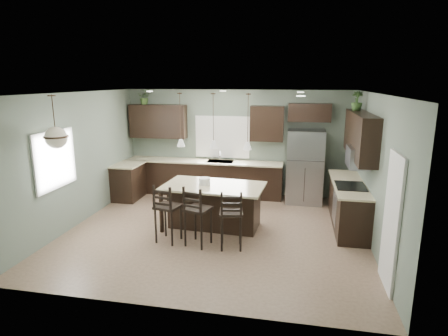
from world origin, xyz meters
TOP-DOWN VIEW (x-y plane):
  - ground at (0.00, 0.00)m, footprint 6.00×6.00m
  - pantry_door at (2.98, -1.55)m, footprint 0.04×0.82m
  - window_back at (-0.40, 2.73)m, footprint 1.35×0.02m
  - window_left at (-2.98, -0.80)m, footprint 0.02×1.10m
  - left_return_cabs at (-2.70, 1.70)m, footprint 0.60×0.90m
  - left_return_countertop at (-2.68, 1.70)m, footprint 0.66×0.96m
  - back_lower_cabs at (-0.85, 2.45)m, footprint 4.20×0.60m
  - back_countertop at (-0.85, 2.43)m, footprint 4.20×0.66m
  - sink_inset at (-0.40, 2.43)m, footprint 0.70×0.45m
  - faucet at (-0.40, 2.40)m, footprint 0.02×0.02m
  - back_upper_left at (-2.15, 2.58)m, footprint 1.55×0.34m
  - back_upper_right at (0.80, 2.58)m, footprint 0.85×0.34m
  - fridge_header at (1.85, 2.58)m, footprint 1.05×0.34m
  - right_lower_cabs at (2.70, 0.87)m, footprint 0.60×2.35m
  - right_countertop at (2.68, 0.87)m, footprint 0.66×2.35m
  - cooktop at (2.68, 0.60)m, footprint 0.58×0.75m
  - wall_oven_front at (2.40, 0.60)m, footprint 0.01×0.72m
  - right_upper_cabs at (2.83, 0.87)m, footprint 0.34×2.35m
  - microwave at (2.78, 0.60)m, footprint 0.40×0.75m
  - refrigerator at (1.80, 2.30)m, footprint 0.90×0.74m
  - kitchen_island at (-0.08, 0.20)m, footprint 2.13×1.31m
  - serving_dish at (-0.28, 0.21)m, footprint 0.24×0.24m
  - bar_stool_left at (-0.78, -0.66)m, footprint 0.51×0.51m
  - bar_stool_center at (-0.17, -0.71)m, footprint 0.54×0.54m
  - bar_stool_right at (0.45, -0.71)m, footprint 0.49×0.49m
  - pendant_left at (-0.78, 0.24)m, footprint 0.17×0.17m
  - pendant_center at (-0.08, 0.20)m, footprint 0.17×0.17m
  - pendant_right at (0.62, 0.15)m, footprint 0.17×0.17m
  - chandelier at (-2.60, -1.22)m, footprint 0.43×0.43m
  - plant_back_left at (-2.49, 2.55)m, footprint 0.38×0.33m
  - plant_right_wall at (2.80, 1.48)m, footprint 0.23×0.23m
  - room_shell at (0.00, 0.00)m, footprint 6.00×6.00m

SIDE VIEW (x-z plane):
  - ground at x=0.00m, z-range 0.00..0.00m
  - left_return_cabs at x=-2.70m, z-range 0.00..0.90m
  - back_lower_cabs at x=-0.85m, z-range 0.00..0.90m
  - right_lower_cabs at x=2.70m, z-range 0.00..0.90m
  - wall_oven_front at x=2.40m, z-range 0.15..0.75m
  - kitchen_island at x=-0.08m, z-range 0.00..0.92m
  - bar_stool_right at x=0.45m, z-range 0.00..1.13m
  - bar_stool_left at x=-0.78m, z-range 0.00..1.16m
  - bar_stool_center at x=-0.17m, z-range 0.00..1.17m
  - left_return_countertop at x=-2.68m, z-range 0.90..0.94m
  - back_countertop at x=-0.85m, z-range 0.90..0.94m
  - right_countertop at x=2.68m, z-range 0.90..0.94m
  - refrigerator at x=1.80m, z-range 0.00..1.85m
  - sink_inset at x=-0.40m, z-range 0.93..0.94m
  - cooktop at x=2.68m, z-range 0.93..0.95m
  - serving_dish at x=-0.28m, z-range 0.92..1.06m
  - pantry_door at x=2.98m, z-range 0.00..2.04m
  - faucet at x=-0.40m, z-range 0.94..1.22m
  - window_back at x=-0.40m, z-range 1.05..2.05m
  - window_left at x=-2.98m, z-range 1.05..2.05m
  - microwave at x=2.78m, z-range 1.35..1.75m
  - room_shell at x=0.00m, z-range -1.30..4.70m
  - back_upper_left at x=-2.15m, z-range 1.50..2.40m
  - back_upper_right at x=0.80m, z-range 1.50..2.40m
  - right_upper_cabs at x=2.83m, z-range 1.50..2.40m
  - fridge_header at x=1.85m, z-range 2.02..2.48m
  - pendant_left at x=-0.78m, z-range 1.70..2.80m
  - pendant_center at x=-0.08m, z-range 1.70..2.80m
  - pendant_right at x=0.62m, z-range 1.70..2.80m
  - chandelier at x=-2.60m, z-range 1.86..2.80m
  - plant_back_left at x=-2.49m, z-range 2.40..2.79m
  - plant_right_wall at x=2.80m, z-range 2.40..2.81m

